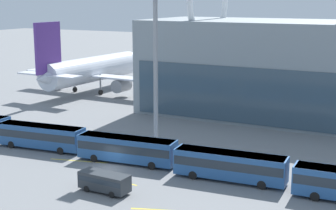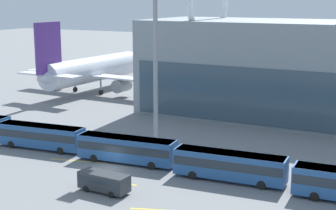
# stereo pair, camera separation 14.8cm
# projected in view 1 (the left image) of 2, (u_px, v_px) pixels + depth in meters

# --- Properties ---
(ground_plane) EXTENTS (440.00, 440.00, 0.00)m
(ground_plane) POSITION_uv_depth(u_px,v_px,m) (109.00, 169.00, 62.90)
(ground_plane) COLOR slate
(airliner_at_gate_near) EXTENTS (32.49, 34.09, 15.90)m
(airliner_at_gate_near) POSITION_uv_depth(u_px,v_px,m) (90.00, 70.00, 112.24)
(airliner_at_gate_near) COLOR silver
(airliner_at_gate_near) RESTS_ON ground_plane
(shuttle_bus_2) EXTENTS (13.12, 4.17, 3.32)m
(shuttle_bus_2) POSITION_uv_depth(u_px,v_px,m) (41.00, 135.00, 70.86)
(shuttle_bus_2) COLOR #285693
(shuttle_bus_2) RESTS_ON ground_plane
(shuttle_bus_3) EXTENTS (13.12, 4.14, 3.32)m
(shuttle_bus_3) POSITION_uv_depth(u_px,v_px,m) (127.00, 148.00, 64.77)
(shuttle_bus_3) COLOR #285693
(shuttle_bus_3) RESTS_ON ground_plane
(shuttle_bus_4) EXTENTS (13.08, 3.80, 3.32)m
(shuttle_bus_4) POSITION_uv_depth(u_px,v_px,m) (230.00, 164.00, 58.41)
(shuttle_bus_4) COLOR #285693
(shuttle_bus_4) RESTS_ON ground_plane
(service_van_foreground) EXTENTS (5.79, 2.28, 2.12)m
(service_van_foreground) POSITION_uv_depth(u_px,v_px,m) (104.00, 181.00, 55.10)
(service_van_foreground) COLOR #2D3338
(service_van_foreground) RESTS_ON ground_plane
(floodlight_mast) EXTENTS (2.02, 2.02, 22.83)m
(floodlight_mast) POSITION_uv_depth(u_px,v_px,m) (156.00, 51.00, 69.72)
(floodlight_mast) COLOR gray
(floodlight_mast) RESTS_ON ground_plane
(lane_stripe_0) EXTENTS (7.57, 2.26, 0.01)m
(lane_stripe_0) POSITION_uv_depth(u_px,v_px,m) (79.00, 161.00, 65.89)
(lane_stripe_0) COLOR yellow
(lane_stripe_0) RESTS_ON ground_plane
(lane_stripe_2) EXTENTS (11.29, 1.05, 0.01)m
(lane_stripe_2) POSITION_uv_depth(u_px,v_px,m) (103.00, 144.00, 73.34)
(lane_stripe_2) COLOR yellow
(lane_stripe_2) RESTS_ON ground_plane
(lane_stripe_3) EXTENTS (6.05, 0.78, 0.01)m
(lane_stripe_3) POSITION_uv_depth(u_px,v_px,m) (116.00, 180.00, 58.84)
(lane_stripe_3) COLOR yellow
(lane_stripe_3) RESTS_ON ground_plane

